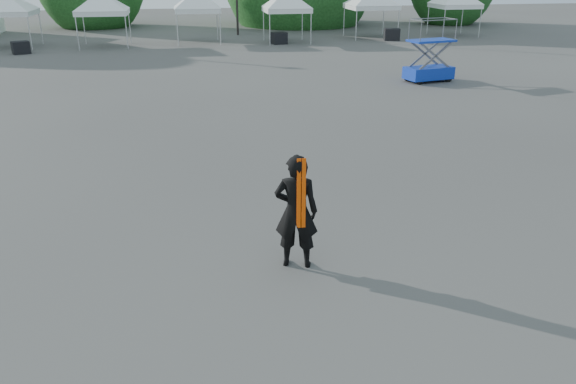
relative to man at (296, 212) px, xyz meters
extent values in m
plane|color=#474442|center=(-0.42, 2.16, -1.01)|extent=(120.00, 120.00, 0.00)
cylinder|color=#382314|center=(-8.42, 42.16, 0.13)|extent=(0.36, 0.36, 2.27)
cylinder|color=#382314|center=(8.58, 41.16, 0.39)|extent=(0.36, 0.36, 2.80)
cylinder|color=#382314|center=(21.58, 39.16, 0.04)|extent=(0.36, 0.36, 2.10)
cylinder|color=silver|center=(-10.48, 28.63, -0.01)|extent=(0.06, 0.06, 2.00)
cylinder|color=silver|center=(-10.48, 31.73, -0.01)|extent=(0.06, 0.06, 2.00)
cube|color=white|center=(-12.03, 30.18, 1.07)|extent=(3.30, 3.30, 0.30)
cylinder|color=silver|center=(-7.67, 28.06, -0.01)|extent=(0.06, 0.06, 2.00)
cylinder|color=silver|center=(-4.81, 28.06, -0.01)|extent=(0.06, 0.06, 2.00)
cylinder|color=silver|center=(-7.67, 30.92, -0.01)|extent=(0.06, 0.06, 2.00)
cylinder|color=silver|center=(-4.81, 30.92, -0.01)|extent=(0.06, 0.06, 2.00)
cube|color=white|center=(-6.24, 29.49, 1.07)|extent=(3.06, 3.06, 0.30)
cylinder|color=silver|center=(-1.76, 28.95, -0.01)|extent=(0.06, 0.06, 2.00)
cylinder|color=silver|center=(0.93, 28.95, -0.01)|extent=(0.06, 0.06, 2.00)
cylinder|color=silver|center=(-1.76, 31.65, -0.01)|extent=(0.06, 0.06, 2.00)
cylinder|color=silver|center=(0.93, 31.65, -0.01)|extent=(0.06, 0.06, 2.00)
cube|color=white|center=(-0.41, 30.30, 1.07)|extent=(2.89, 2.89, 0.30)
cylinder|color=silver|center=(4.00, 28.01, -0.01)|extent=(0.06, 0.06, 2.00)
cylinder|color=silver|center=(6.67, 28.01, -0.01)|extent=(0.06, 0.06, 2.00)
cylinder|color=silver|center=(4.00, 30.69, -0.01)|extent=(0.06, 0.06, 2.00)
cylinder|color=silver|center=(6.67, 30.69, -0.01)|extent=(0.06, 0.06, 2.00)
cube|color=white|center=(5.34, 29.35, 1.07)|extent=(2.88, 2.88, 0.30)
cylinder|color=silver|center=(10.14, 29.43, -0.01)|extent=(0.06, 0.06, 2.00)
cylinder|color=silver|center=(13.14, 29.43, -0.01)|extent=(0.06, 0.06, 2.00)
cylinder|color=silver|center=(10.14, 32.43, -0.01)|extent=(0.06, 0.06, 2.00)
cylinder|color=silver|center=(13.14, 32.43, -0.01)|extent=(0.06, 0.06, 2.00)
cube|color=white|center=(11.64, 30.93, 1.07)|extent=(3.19, 3.19, 0.30)
cylinder|color=silver|center=(16.51, 29.46, -0.01)|extent=(0.06, 0.06, 2.00)
cylinder|color=silver|center=(19.22, 29.46, -0.01)|extent=(0.06, 0.06, 2.00)
cylinder|color=silver|center=(16.51, 32.18, -0.01)|extent=(0.06, 0.06, 2.00)
cylinder|color=silver|center=(19.22, 32.18, -0.01)|extent=(0.06, 0.06, 2.00)
cube|color=white|center=(17.87, 30.82, 1.07)|extent=(2.92, 2.92, 0.30)
imported|color=black|center=(0.00, 0.00, 0.00)|extent=(0.83, 0.65, 2.01)
cube|color=#FC4A05|center=(0.00, -0.20, 0.40)|extent=(0.16, 0.03, 1.20)
cube|color=#0C20A6|center=(9.03, 14.98, -0.62)|extent=(2.24, 1.45, 0.52)
cube|color=#0C20A6|center=(9.03, 14.98, 0.76)|extent=(2.15, 1.39, 0.09)
cylinder|color=black|center=(8.36, 14.39, -0.85)|extent=(0.33, 0.19, 0.31)
cylinder|color=black|center=(9.88, 14.72, -0.85)|extent=(0.33, 0.19, 0.31)
cylinder|color=black|center=(8.18, 15.24, -0.85)|extent=(0.33, 0.19, 0.31)
cylinder|color=black|center=(9.69, 15.56, -0.85)|extent=(0.33, 0.19, 0.31)
cube|color=black|center=(-10.76, 27.17, -0.65)|extent=(1.13, 1.03, 0.71)
cube|color=black|center=(4.71, 28.69, -0.64)|extent=(1.09, 0.94, 0.73)
cube|color=black|center=(12.60, 29.09, -0.61)|extent=(1.16, 0.99, 0.78)
camera|label=1|loc=(-1.73, -8.37, 3.83)|focal=35.00mm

